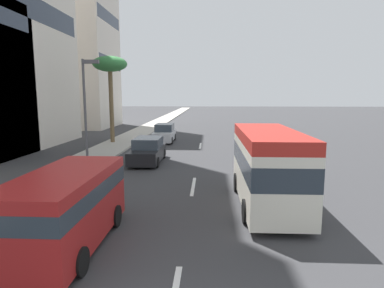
# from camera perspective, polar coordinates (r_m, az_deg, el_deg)

# --- Properties ---
(ground_plane) EXTENTS (198.00, 198.00, 0.00)m
(ground_plane) POSITION_cam_1_polar(r_m,az_deg,el_deg) (35.61, 1.77, 1.45)
(ground_plane) COLOR #38383A
(sidewalk_right) EXTENTS (162.00, 3.07, 0.15)m
(sidewalk_right) POSITION_cam_1_polar(r_m,az_deg,el_deg) (36.51, -9.93, 1.62)
(sidewalk_right) COLOR #B2ADA3
(sidewalk_right) RESTS_ON ground_plane
(lane_stripe_mid) EXTENTS (3.20, 0.16, 0.01)m
(lane_stripe_mid) POSITION_cam_1_polar(r_m,az_deg,el_deg) (15.89, 0.23, -7.40)
(lane_stripe_mid) COLOR silver
(lane_stripe_mid) RESTS_ON ground_plane
(lane_stripe_far) EXTENTS (3.20, 0.16, 0.01)m
(lane_stripe_far) POSITION_cam_1_polar(r_m,az_deg,el_deg) (28.47, 1.46, -0.30)
(lane_stripe_far) COLOR silver
(lane_stripe_far) RESTS_ON ground_plane
(car_lead) EXTENTS (4.40, 1.82, 1.71)m
(car_lead) POSITION_cam_1_polar(r_m,az_deg,el_deg) (30.97, -4.85, 1.86)
(car_lead) COLOR silver
(car_lead) RESTS_ON ground_plane
(minibus_second) EXTENTS (6.50, 2.28, 3.02)m
(minibus_second) POSITION_cam_1_polar(r_m,az_deg,el_deg) (13.15, 13.14, -3.58)
(minibus_second) COLOR silver
(minibus_second) RESTS_ON ground_plane
(car_third) EXTENTS (4.64, 1.88, 1.62)m
(car_third) POSITION_cam_1_polar(r_m,az_deg,el_deg) (21.51, -7.76, -1.19)
(car_third) COLOR black
(car_third) RESTS_ON ground_plane
(van_fourth) EXTENTS (5.07, 2.15, 2.20)m
(van_fourth) POSITION_cam_1_polar(r_m,az_deg,el_deg) (10.11, -21.22, -9.86)
(van_fourth) COLOR #A51E1E
(van_fourth) RESTS_ON ground_plane
(palm_tree) EXTENTS (3.03, 3.03, 7.69)m
(palm_tree) POSITION_cam_1_polar(r_m,az_deg,el_deg) (30.50, -14.21, 13.00)
(palm_tree) COLOR brown
(palm_tree) RESTS_ON sidewalk_right
(street_lamp) EXTENTS (0.24, 0.97, 6.22)m
(street_lamp) POSITION_cam_1_polar(r_m,az_deg,el_deg) (19.33, -18.02, 7.12)
(street_lamp) COLOR #4C4C51
(street_lamp) RESTS_ON sidewalk_right
(office_tower_far) EXTENTS (10.26, 11.23, 32.50)m
(office_tower_far) POSITION_cam_1_polar(r_m,az_deg,el_deg) (49.99, -21.06, 21.71)
(office_tower_far) COLOR silver
(office_tower_far) RESTS_ON ground_plane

